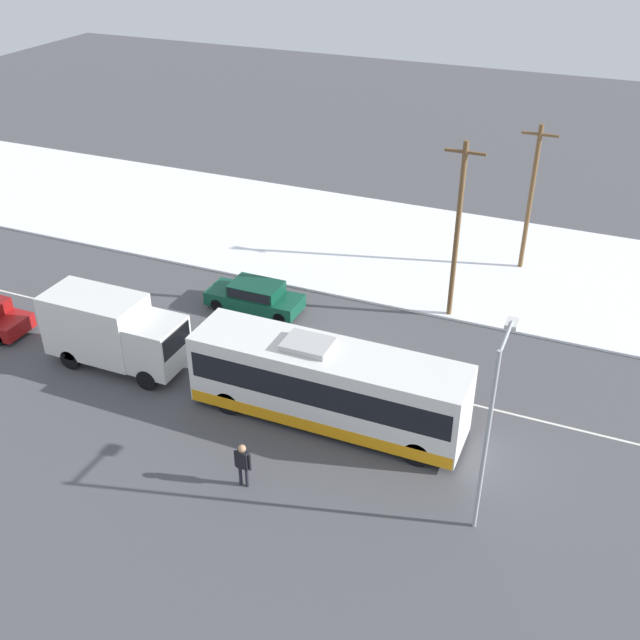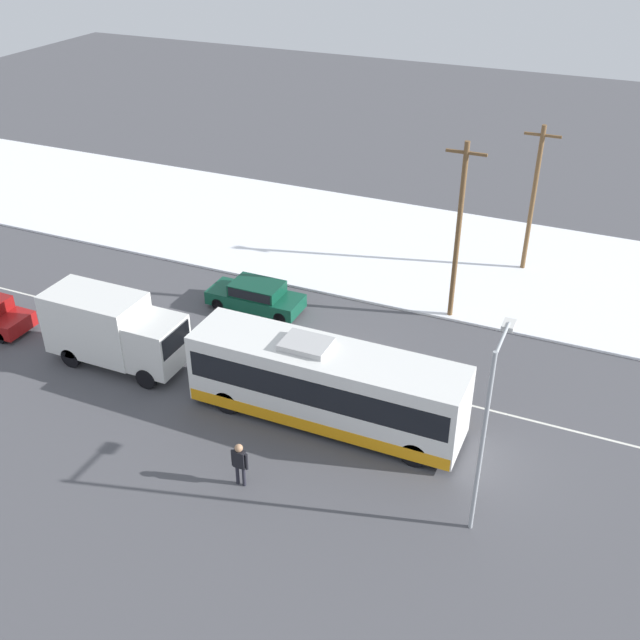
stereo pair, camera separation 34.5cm
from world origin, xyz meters
The scene contains 10 objects.
ground_plane centered at (0.00, 0.00, 0.00)m, with size 120.00×120.00×0.00m, color #4C4C51.
snow_lot centered at (0.00, 12.52, 0.06)m, with size 80.00×12.86×0.12m.
lane_marking_center centered at (0.00, 0.00, 0.00)m, with size 60.00×0.12×0.00m.
city_bus centered at (0.70, -3.13, 1.65)m, with size 10.66×2.57×3.39m.
box_truck centered at (-9.13, -3.16, 1.74)m, with size 6.08×2.30×3.19m.
sedan_car centered at (-5.76, 3.37, 0.79)m, with size 4.65×1.80×1.45m.
pedestrian_at_stop centered at (-0.56, -7.64, 1.09)m, with size 0.64×0.29×1.78m.
streetlamp centered at (7.24, -5.93, 4.34)m, with size 0.36×2.34×6.83m.
utility_pole_roadside centered at (3.04, 6.47, 4.48)m, with size 1.80×0.24×8.59m.
utility_pole_snowlot centered at (5.29, 12.89, 4.10)m, with size 1.80×0.24×7.82m.
Camera 1 is at (9.43, -24.44, 18.31)m, focal length 42.00 mm.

